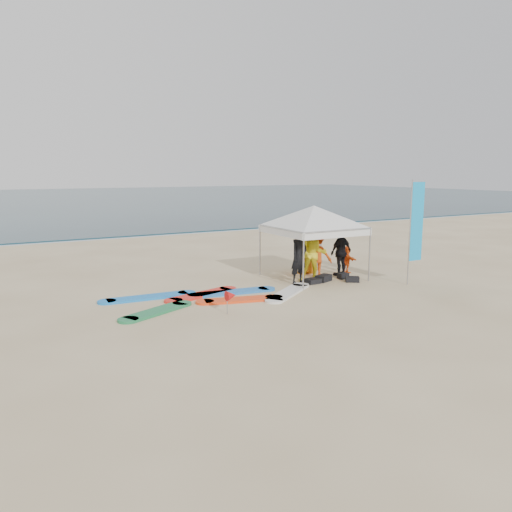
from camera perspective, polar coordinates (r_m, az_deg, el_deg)
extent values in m
plane|color=beige|center=(13.31, 4.80, -6.82)|extent=(120.00, 120.00, 0.00)
cube|color=#0C2633|center=(70.98, -23.76, 5.86)|extent=(160.00, 84.00, 0.08)
cube|color=silver|center=(29.85, -15.28, 2.09)|extent=(160.00, 1.20, 0.01)
imported|color=black|center=(16.84, 4.93, 0.00)|extent=(0.79, 0.63, 1.90)
imported|color=yellow|center=(17.21, 6.53, 0.24)|extent=(1.19, 1.13, 1.94)
imported|color=#D64A13|center=(17.92, 7.00, 0.12)|extent=(1.21, 1.10, 1.63)
imported|color=black|center=(18.35, 9.68, 0.45)|extent=(1.08, 0.60, 1.74)
imported|color=orange|center=(18.50, 5.80, 0.84)|extent=(0.99, 0.71, 1.89)
imported|color=#E15114|center=(19.04, 10.34, -0.37)|extent=(0.41, 0.96, 1.00)
cylinder|color=#A5A5A8|center=(18.20, 0.46, 0.68)|extent=(0.05, 0.05, 1.84)
cylinder|color=#A5A5A8|center=(19.72, 7.44, 1.29)|extent=(0.05, 0.05, 1.84)
cylinder|color=#A5A5A8|center=(15.90, 5.44, -0.68)|extent=(0.05, 0.05, 1.84)
cylinder|color=#A5A5A8|center=(17.61, 12.85, 0.13)|extent=(0.05, 0.05, 1.84)
cube|color=white|center=(16.60, 9.41, 2.47)|extent=(2.87, 0.02, 0.24)
cube|color=white|center=(18.82, 4.12, 3.42)|extent=(2.87, 0.02, 0.24)
cube|color=white|center=(16.92, 2.80, 2.72)|extent=(0.02, 2.87, 0.24)
cube|color=white|center=(18.54, 10.07, 3.20)|extent=(0.02, 2.87, 0.24)
pyramid|color=white|center=(17.61, 6.65, 5.75)|extent=(3.91, 3.91, 0.74)
cylinder|color=#A5A5A8|center=(17.26, 17.18, 2.56)|extent=(0.04, 0.04, 3.52)
cube|color=#0E9EEA|center=(17.44, 17.91, 3.75)|extent=(0.55, 0.03, 2.61)
cylinder|color=#A5A5A8|center=(13.34, -3.31, -5.42)|extent=(0.02, 0.02, 0.60)
cone|color=red|center=(13.34, -2.85, -4.54)|extent=(0.28, 0.28, 0.28)
cube|color=black|center=(17.45, 7.74, -2.52)|extent=(0.65, 0.54, 0.22)
cube|color=black|center=(17.51, 10.96, -2.63)|extent=(0.55, 0.51, 0.18)
cube|color=black|center=(17.09, 6.49, -2.86)|extent=(0.53, 0.43, 0.16)
cube|color=black|center=(17.97, 9.92, -2.26)|extent=(0.37, 0.27, 0.20)
cube|color=white|center=(15.60, 3.71, -4.19)|extent=(2.14, 1.72, 0.07)
cube|color=red|center=(15.41, -6.20, -4.41)|extent=(2.20, 1.09, 0.07)
cube|color=#217946|center=(13.79, -11.29, -6.23)|extent=(2.00, 1.31, 0.07)
cube|color=blue|center=(15.64, -2.73, -4.15)|extent=(2.38, 0.85, 0.07)
cube|color=blue|center=(15.35, -12.24, -4.63)|extent=(2.44, 0.69, 0.07)
cube|color=#FF4515|center=(14.73, -1.84, -5.02)|extent=(2.16, 1.05, 0.07)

